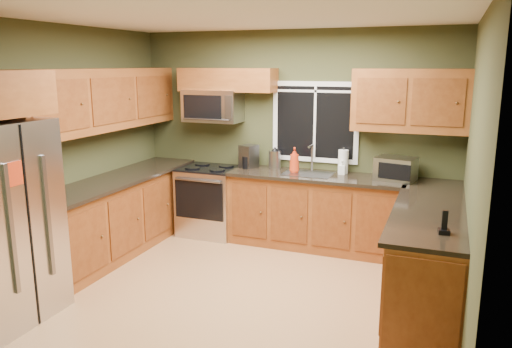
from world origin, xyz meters
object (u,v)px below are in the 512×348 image
Objects in this scene: range at (210,200)px; soap_bottle_a at (294,160)px; soap_bottle_b at (342,168)px; kettle at (275,158)px; microwave at (213,106)px; paper_towel_roll at (343,162)px; coffee_maker at (248,157)px; toaster_oven at (396,169)px; cordless_phone at (444,227)px.

soap_bottle_a is (1.17, 0.03, 0.63)m from range.
soap_bottle_b is (1.75, 0.13, 0.56)m from range.
kettle is at bearing 11.84° from range.
kettle is at bearing 154.16° from soap_bottle_a.
paper_towel_roll is at bearing 2.43° from microwave.
toaster_oven is at bearing -2.10° from coffee_maker.
kettle reaches higher than toaster_oven.
toaster_oven reaches higher than soap_bottle_b.
microwave is 0.83m from coffee_maker.
kettle is 1.48× the size of cordless_phone.
paper_towel_roll is (-0.65, 0.17, 0.01)m from toaster_oven.
kettle is (0.86, 0.18, 0.60)m from range.
coffee_maker reaches higher than toaster_oven.
kettle is at bearing 176.70° from soap_bottle_b.
coffee_maker is 1.23m from soap_bottle_b.
soap_bottle_b reaches higher than range.
kettle is 0.35m from soap_bottle_a.
paper_towel_roll is at bearing 4.79° from coffee_maker.
toaster_oven reaches higher than cordless_phone.
microwave reaches higher than cordless_phone.
kettle is (-1.54, 0.14, -0.00)m from toaster_oven.
microwave is at bearing 147.31° from cordless_phone.
kettle reaches higher than soap_bottle_b.
paper_towel_roll is 0.10m from soap_bottle_b.
paper_towel_roll is (1.75, 0.21, 0.62)m from range.
coffee_maker is 1.73× the size of soap_bottle_b.
cordless_phone is (1.21, -1.89, -0.03)m from soap_bottle_b.
soap_bottle_b is 2.25m from cordless_phone.
soap_bottle_b is (0.89, -0.05, -0.05)m from kettle.
range is at bearing -175.78° from soap_bottle_b.
microwave is 3.92× the size of cordless_phone.
microwave is 3.60m from cordless_phone.
microwave is at bearing 176.85° from coffee_maker.
range is at bearing -89.98° from microwave.
kettle is 0.89m from soap_bottle_b.
cordless_phone is at bearing -57.37° from soap_bottle_b.
range is 2.48m from toaster_oven.
range is 1.27m from microwave.
paper_towel_roll is at bearing 91.62° from soap_bottle_b.
toaster_oven is at bearing 0.38° from soap_bottle_a.
microwave is 1.86m from paper_towel_roll.
toaster_oven reaches higher than range.
coffee_maker reaches higher than soap_bottle_b.
coffee_maker is 1.23m from paper_towel_roll.
soap_bottle_b is (0.58, 0.10, -0.07)m from soap_bottle_a.
soap_bottle_b is at bearing -88.38° from paper_towel_roll.
coffee_maker is at bearing -3.15° from microwave.
soap_bottle_b is at bearing 1.01° from coffee_maker.
range is 1.89× the size of toaster_oven.
microwave is at bearing 179.77° from soap_bottle_b.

